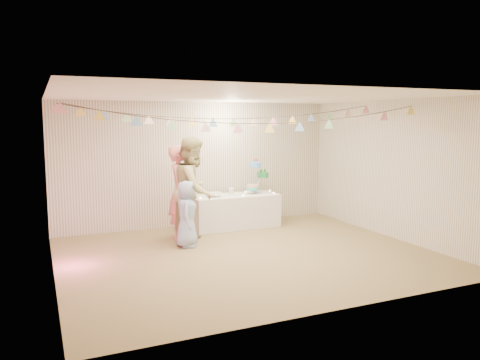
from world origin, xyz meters
name	(u,v)px	position (x,y,z in m)	size (l,w,h in m)	color
floor	(248,255)	(0.00, 0.00, 0.00)	(6.00, 6.00, 0.00)	olive
ceiling	(249,96)	(0.00, 0.00, 2.60)	(6.00, 6.00, 0.00)	white
back_wall	(199,164)	(0.00, 2.50, 1.30)	(6.00, 6.00, 0.00)	silver
front_wall	(340,202)	(0.00, -2.50, 1.30)	(6.00, 6.00, 0.00)	silver
left_wall	(50,188)	(-3.00, 0.00, 1.30)	(5.00, 5.00, 0.00)	silver
right_wall	(393,169)	(3.00, 0.00, 1.30)	(5.00, 5.00, 0.00)	silver
table	(235,211)	(0.59, 1.96, 0.34)	(1.81, 0.73, 0.68)	white
cake_stand	(258,174)	(1.14, 2.01, 1.09)	(0.61, 0.36, 0.68)	silver
cake_bottom	(252,186)	(0.99, 1.95, 0.84)	(0.31, 0.31, 0.15)	#29BEBF
cake_middle	(263,172)	(1.32, 2.10, 1.11)	(0.27, 0.27, 0.22)	#1B7F3C
cake_top_tier	(256,161)	(1.08, 1.98, 1.38)	(0.25, 0.25, 0.19)	#4D9BF4
platter	(215,193)	(0.12, 1.91, 0.76)	(0.30, 0.30, 0.02)	white
posy	(231,188)	(0.53, 2.01, 0.83)	(0.13, 0.13, 0.15)	white
person_adult_a	(180,192)	(-0.71, 1.50, 0.88)	(0.64, 0.42, 1.77)	#DD7C73
person_adult_b	(194,190)	(-0.55, 1.20, 0.96)	(0.94, 0.73, 1.93)	tan
person_child	(187,214)	(-0.78, 0.91, 0.59)	(0.57, 0.37, 1.18)	#90A7CB
bunting_back	(223,113)	(0.00, 1.10, 2.35)	(5.60, 1.10, 0.40)	pink
bunting_front	(254,114)	(0.00, -0.20, 2.32)	(5.60, 0.90, 0.36)	#72A5E5
tealight_0	(200,198)	(-0.21, 1.81, 0.70)	(0.04, 0.04, 0.03)	#FFD88C
tealight_1	(216,194)	(0.24, 2.14, 0.70)	(0.04, 0.04, 0.03)	#FFD88C
tealight_2	(243,195)	(0.69, 1.74, 0.70)	(0.04, 0.04, 0.03)	#FFD88C
tealight_3	(246,192)	(0.94, 2.18, 0.70)	(0.04, 0.04, 0.03)	#FFD88C
tealight_4	(274,193)	(1.41, 1.78, 0.70)	(0.04, 0.04, 0.03)	#FFD88C
tealight_5	(270,191)	(1.49, 2.11, 0.70)	(0.04, 0.04, 0.03)	#FFD88C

